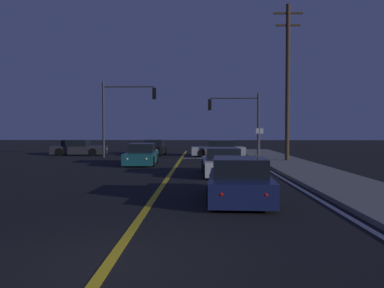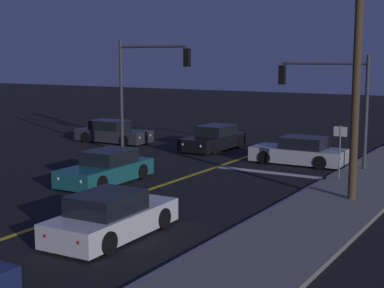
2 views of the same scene
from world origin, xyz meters
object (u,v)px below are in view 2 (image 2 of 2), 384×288
(car_parked_curb_white, at_px, (111,217))
(traffic_signal_far_left, at_px, (144,78))
(car_side_waiting_black, at_px, (214,139))
(traffic_signal_near_right, at_px, (332,93))
(car_far_approaching_teal, at_px, (107,169))
(car_lead_oncoming_silver, at_px, (299,152))
(car_following_oncoming_charcoal, at_px, (113,133))
(street_sign_corner, at_px, (340,144))
(utility_pole_right, at_px, (358,44))

(car_parked_curb_white, distance_m, traffic_signal_far_left, 14.50)
(car_side_waiting_black, relative_size, traffic_signal_near_right, 0.89)
(car_far_approaching_teal, distance_m, traffic_signal_far_left, 7.60)
(car_far_approaching_teal, bearing_deg, car_lead_oncoming_silver, -124.57)
(traffic_signal_far_left, bearing_deg, car_side_waiting_black, 60.64)
(car_parked_curb_white, bearing_deg, traffic_signal_far_left, 119.94)
(car_parked_curb_white, distance_m, traffic_signal_near_right, 13.90)
(car_lead_oncoming_silver, bearing_deg, traffic_signal_far_left, 102.53)
(car_following_oncoming_charcoal, height_order, street_sign_corner, street_sign_corner)
(car_parked_curb_white, relative_size, street_sign_corner, 1.87)
(car_following_oncoming_charcoal, distance_m, utility_pole_right, 18.89)
(utility_pole_right, bearing_deg, car_far_approaching_teal, -169.36)
(car_following_oncoming_charcoal, xyz_separation_m, utility_pole_right, (16.66, -7.39, 5.00))
(traffic_signal_near_right, xyz_separation_m, utility_pole_right, (2.71, -5.86, 2.04))
(car_side_waiting_black, height_order, traffic_signal_near_right, traffic_signal_near_right)
(car_side_waiting_black, height_order, street_sign_corner, street_sign_corner)
(car_following_oncoming_charcoal, xyz_separation_m, traffic_signal_far_left, (4.49, -2.93, 3.48))
(car_parked_curb_white, height_order, car_lead_oncoming_silver, same)
(utility_pole_right, bearing_deg, traffic_signal_far_left, 159.86)
(car_parked_curb_white, bearing_deg, utility_pole_right, 55.90)
(car_parked_curb_white, xyz_separation_m, utility_pole_right, (4.84, 7.55, 5.00))
(street_sign_corner, bearing_deg, car_far_approaching_teal, -149.44)
(car_parked_curb_white, relative_size, car_far_approaching_teal, 0.98)
(traffic_signal_far_left, height_order, street_sign_corner, traffic_signal_far_left)
(car_following_oncoming_charcoal, height_order, traffic_signal_far_left, traffic_signal_far_left)
(car_far_approaching_teal, height_order, traffic_signal_far_left, traffic_signal_far_left)
(street_sign_corner, bearing_deg, car_side_waiting_black, 149.40)
(car_parked_curb_white, height_order, car_following_oncoming_charcoal, same)
(traffic_signal_near_right, xyz_separation_m, street_sign_corner, (1.31, -2.80, -1.93))
(car_parked_curb_white, relative_size, car_lead_oncoming_silver, 0.98)
(car_far_approaching_teal, distance_m, utility_pole_right, 11.03)
(car_lead_oncoming_silver, height_order, street_sign_corner, street_sign_corner)
(car_lead_oncoming_silver, height_order, utility_pole_right, utility_pole_right)
(car_parked_curb_white, xyz_separation_m, car_following_oncoming_charcoal, (-11.82, 14.94, 0.00))
(traffic_signal_far_left, distance_m, street_sign_corner, 11.14)
(car_lead_oncoming_silver, xyz_separation_m, street_sign_corner, (2.94, -3.26, 1.02))
(car_lead_oncoming_silver, bearing_deg, utility_pole_right, -146.39)
(traffic_signal_far_left, bearing_deg, street_sign_corner, -7.41)
(car_far_approaching_teal, distance_m, traffic_signal_near_right, 10.77)
(traffic_signal_near_right, height_order, utility_pole_right, utility_pole_right)
(traffic_signal_near_right, height_order, street_sign_corner, traffic_signal_near_right)
(utility_pole_right, bearing_deg, car_parked_curb_white, -122.65)
(car_far_approaching_teal, xyz_separation_m, street_sign_corner, (8.26, 4.88, 1.02))
(traffic_signal_far_left, relative_size, street_sign_corner, 2.54)
(car_following_oncoming_charcoal, relative_size, traffic_signal_near_right, 0.90)
(car_side_waiting_black, distance_m, car_far_approaching_teal, 10.02)
(car_lead_oncoming_silver, height_order, traffic_signal_far_left, traffic_signal_far_left)
(car_lead_oncoming_silver, bearing_deg, car_following_oncoming_charcoal, 84.23)
(car_parked_curb_white, distance_m, car_side_waiting_black, 16.59)
(car_far_approaching_teal, bearing_deg, car_side_waiting_black, -89.02)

